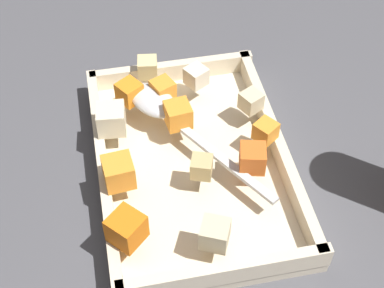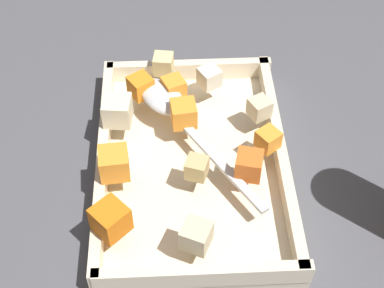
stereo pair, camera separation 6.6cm
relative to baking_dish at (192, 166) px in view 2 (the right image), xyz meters
The scene contains 16 objects.
ground_plane 0.01m from the baking_dish, 113.20° to the left, with size 4.00×4.00×0.00m, color #4C4C51.
baking_dish is the anchor object (origin of this frame).
carrot_chunk_heap_top 0.10m from the baking_dish, 71.17° to the right, with size 0.03×0.03×0.03m, color orange.
carrot_chunk_near_left 0.08m from the baking_dish, 58.45° to the left, with size 0.03×0.03×0.03m, color orange.
carrot_chunk_mid_right 0.14m from the baking_dish, 40.16° to the right, with size 0.03×0.03×0.03m, color orange.
carrot_chunk_far_left 0.10m from the baking_dish, 168.75° to the right, with size 0.03×0.03×0.03m, color orange.
carrot_chunk_mid_left 0.10m from the baking_dish, 89.25° to the left, with size 0.02×0.02×0.02m, color orange.
carrot_chunk_center 0.06m from the baking_dish, 169.88° to the right, with size 0.03×0.03×0.03m, color orange.
carrot_chunk_corner_ne 0.12m from the baking_dish, 148.26° to the right, with size 0.03×0.03×0.03m, color orange.
potato_chunk_far_right 0.11m from the baking_dish, 120.80° to the right, with size 0.03×0.03×0.03m, color beige.
potato_chunk_corner_se 0.11m from the baking_dish, 122.25° to the left, with size 0.02×0.02×0.02m, color beige.
potato_chunk_corner_sw 0.06m from the baking_dish, 11.81° to the left, with size 0.02×0.02×0.02m, color tan.
potato_chunk_front_center 0.13m from the baking_dish, ahead, with size 0.03×0.03×0.03m, color beige.
potato_chunk_heap_side 0.15m from the baking_dish, 167.47° to the right, with size 0.02×0.02×0.02m, color #E0CC89.
parsnip_chunk_near_right 0.12m from the baking_dish, 166.08° to the left, with size 0.02×0.02×0.02m, color silver.
serving_spoon 0.08m from the baking_dish, 159.12° to the right, with size 0.22×0.15×0.02m.
Camera 2 is at (0.44, -0.02, 0.54)m, focal length 53.85 mm.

